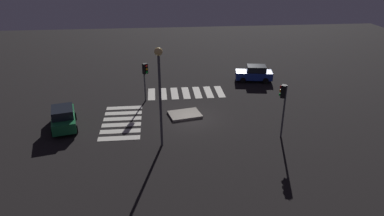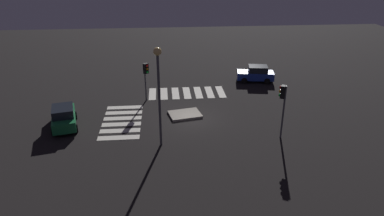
{
  "view_description": "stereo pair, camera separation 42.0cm",
  "coord_description": "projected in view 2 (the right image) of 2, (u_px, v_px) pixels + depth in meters",
  "views": [
    {
      "loc": [
        2.77,
        26.84,
        13.0
      ],
      "look_at": [
        0.0,
        0.0,
        1.0
      ],
      "focal_mm": 32.84,
      "sensor_mm": 36.0,
      "label": 1
    },
    {
      "loc": [
        2.35,
        26.88,
        13.0
      ],
      "look_at": [
        0.0,
        0.0,
        1.0
      ],
      "focal_mm": 32.84,
      "sensor_mm": 36.0,
      "label": 2
    }
  ],
  "objects": [
    {
      "name": "crosswalk_near",
      "position": [
        187.0,
        93.0,
        35.39
      ],
      "size": [
        7.6,
        3.2,
        0.02
      ],
      "color": "silver",
      "rests_on": "ground"
    },
    {
      "name": "traffic_light_east",
      "position": [
        146.0,
        73.0,
        32.4
      ],
      "size": [
        0.54,
        0.53,
        3.71
      ],
      "rotation": [
        0.0,
        0.0,
        2.31
      ],
      "color": "#47474C",
      "rests_on": "ground"
    },
    {
      "name": "ground_plane",
      "position": [
        192.0,
        119.0,
        29.93
      ],
      "size": [
        80.0,
        80.0,
        0.0
      ],
      "primitive_type": "plane",
      "color": "black"
    },
    {
      "name": "car_green",
      "position": [
        64.0,
        117.0,
        28.22
      ],
      "size": [
        2.66,
        4.39,
        1.8
      ],
      "rotation": [
        0.0,
        0.0,
        -1.34
      ],
      "color": "#196B38",
      "rests_on": "ground"
    },
    {
      "name": "crosswalk_side",
      "position": [
        122.0,
        121.0,
        29.46
      ],
      "size": [
        3.2,
        6.45,
        0.02
      ],
      "color": "silver",
      "rests_on": "ground"
    },
    {
      "name": "traffic_light_west",
      "position": [
        283.0,
        99.0,
        25.7
      ],
      "size": [
        0.53,
        0.54,
        4.2
      ],
      "rotation": [
        0.0,
        0.0,
        -0.54
      ],
      "color": "#47474C",
      "rests_on": "ground"
    },
    {
      "name": "street_lamp",
      "position": [
        159.0,
        80.0,
        23.85
      ],
      "size": [
        0.56,
        0.56,
        7.31
      ],
      "color": "#47474C",
      "rests_on": "ground"
    },
    {
      "name": "car_blue",
      "position": [
        256.0,
        74.0,
        38.31
      ],
      "size": [
        4.16,
        2.37,
        1.73
      ],
      "rotation": [
        0.0,
        0.0,
        -0.17
      ],
      "color": "#1E389E",
      "rests_on": "ground"
    },
    {
      "name": "traffic_island",
      "position": [
        185.0,
        114.0,
        30.52
      ],
      "size": [
        3.03,
        2.51,
        0.18
      ],
      "color": "gray",
      "rests_on": "ground"
    }
  ]
}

